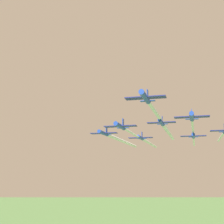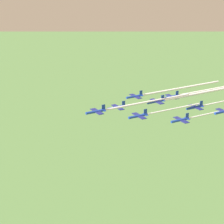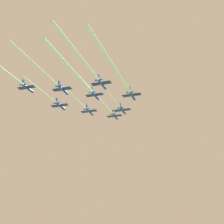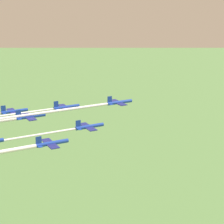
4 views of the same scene
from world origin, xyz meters
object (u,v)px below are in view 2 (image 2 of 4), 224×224
at_px(jet_4, 156,101).
at_px(jet_5, 135,96).
at_px(jet_0, 96,111).
at_px(jet_1, 139,116).
at_px(jet_6, 224,111).
at_px(jet_7, 195,107).
at_px(jet_3, 181,120).
at_px(jet_2, 117,107).
at_px(jet_8, 171,97).

xyz_separation_m(jet_4, jet_5, (-7.89, -18.43, -2.94)).
height_order(jet_0, jet_1, jet_0).
relative_size(jet_6, jet_7, 1.00).
bearing_deg(jet_5, jet_0, 120.47).
relative_size(jet_1, jet_5, 1.00).
relative_size(jet_3, jet_7, 1.00).
bearing_deg(jet_6, jet_5, 18.78).
xyz_separation_m(jet_2, jet_8, (-31.32, 13.41, 0.22)).
xyz_separation_m(jet_4, jet_6, (-3.83, 34.35, 1.02)).
bearing_deg(jet_5, jet_2, 120.47).
distance_m(jet_4, jet_5, 20.26).
height_order(jet_2, jet_5, jet_5).
bearing_deg(jet_8, jet_5, 59.53).
bearing_deg(jet_1, jet_3, -120.47).
distance_m(jet_6, jet_7, 20.43).
bearing_deg(jet_6, jet_0, 59.53).
xyz_separation_m(jet_2, jet_7, (-23.43, 31.84, 0.30)).
distance_m(jet_3, jet_4, 20.32).
bearing_deg(jet_4, jet_8, -59.53).
xyz_separation_m(jet_3, jet_4, (-7.89, -18.43, 3.33)).
distance_m(jet_4, jet_6, 34.57).
distance_m(jet_4, jet_7, 19.98).
relative_size(jet_4, jet_8, 1.00).
xyz_separation_m(jet_5, jet_8, (-11.72, 15.92, -0.09)).
xyz_separation_m(jet_0, jet_3, (-23.43, 31.84, -3.97)).
xyz_separation_m(jet_1, jet_6, (-23.43, 31.84, 2.46)).
height_order(jet_2, jet_7, jet_7).
xyz_separation_m(jet_1, jet_2, (-7.89, -18.43, -1.81)).
height_order(jet_4, jet_7, jet_4).
height_order(jet_0, jet_8, jet_0).
bearing_deg(jet_7, jet_8, 0.00).
distance_m(jet_0, jet_3, 39.73).
xyz_separation_m(jet_4, jet_8, (-19.61, -2.51, -3.03)).
relative_size(jet_6, jet_8, 1.00).
bearing_deg(jet_7, jet_5, 29.54).
bearing_deg(jet_3, jet_8, -29.54).
height_order(jet_3, jet_7, jet_7).
bearing_deg(jet_8, jet_0, 101.09).
relative_size(jet_0, jet_6, 1.00).
height_order(jet_1, jet_6, jet_6).
height_order(jet_1, jet_7, jet_1).
height_order(jet_1, jet_8, jet_1).
bearing_deg(jet_6, jet_3, 59.53).
height_order(jet_4, jet_6, jet_6).
relative_size(jet_0, jet_8, 1.00).
distance_m(jet_1, jet_7, 34.11).
distance_m(jet_0, jet_6, 59.30).
distance_m(jet_1, jet_4, 19.82).
height_order(jet_3, jet_8, jet_8).
bearing_deg(jet_4, jet_3, 180.00).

